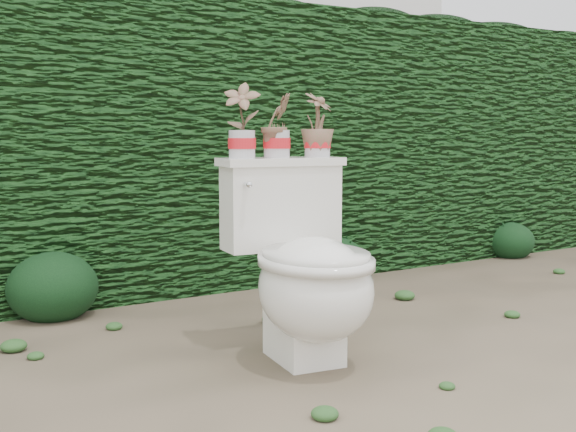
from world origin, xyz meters
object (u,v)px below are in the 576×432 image
potted_plant_left (242,122)px  potted_plant_right (317,127)px  potted_plant_center (277,127)px  toilet (306,271)px

potted_plant_left → potted_plant_right: 0.33m
potted_plant_left → potted_plant_center: size_ratio=1.16×
potted_plant_center → potted_plant_right: size_ratio=0.98×
toilet → potted_plant_left: bearing=124.8°
toilet → potted_plant_center: size_ratio=3.19×
potted_plant_left → potted_plant_center: (0.15, -0.02, -0.02)m
toilet → potted_plant_center: (0.01, 0.24, 0.54)m
potted_plant_center → potted_plant_right: potted_plant_right is taller
potted_plant_left → potted_plant_right: bearing=33.7°
potted_plant_center → potted_plant_right: (0.18, -0.02, 0.00)m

